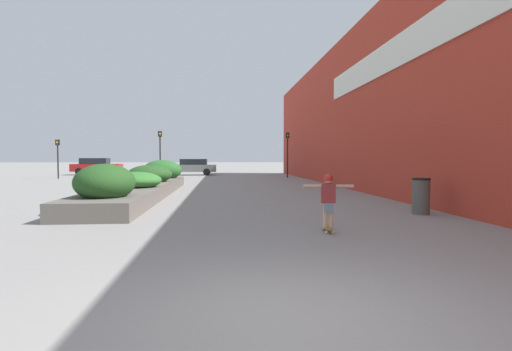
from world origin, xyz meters
The scene contains 12 objects.
ground_plane centered at (0.00, 0.00, 0.00)m, with size 300.00×300.00×0.00m, color gray.
building_wall_right centered at (6.23, 15.65, 4.13)m, with size 0.67×45.20×8.24m.
planter_box centered at (-4.03, 13.74, 0.57)m, with size 2.21×14.51×1.52m.
skateboard centered at (1.65, 4.70, 0.07)m, with size 0.25×0.69×0.10m.
skateboarder centered at (1.65, 4.70, 0.82)m, with size 1.10×0.20×1.18m.
trash_bin centered at (5.08, 7.19, 0.53)m, with size 0.52×0.52×1.05m.
car_leftmost centered at (-3.43, 34.51, 0.81)m, with size 4.59×2.02×1.53m.
car_center_left centered at (12.86, 35.99, 0.80)m, with size 4.32×2.01×1.53m.
car_center_right centered at (-12.69, 35.74, 0.85)m, with size 4.52×1.93×1.62m.
traffic_light_left centered at (-5.57, 28.63, 2.55)m, with size 0.28×0.30×3.78m.
traffic_light_right centered at (4.75, 28.68, 2.51)m, with size 0.28×0.30×3.72m.
traffic_light_far_left centered at (-13.50, 28.71, 2.12)m, with size 0.28×0.30×3.07m.
Camera 1 is at (-0.69, -3.87, 1.63)m, focal length 28.00 mm.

